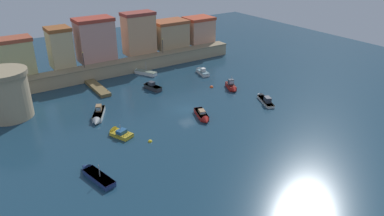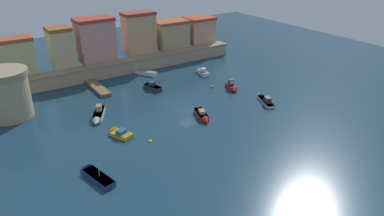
% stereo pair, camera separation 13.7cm
% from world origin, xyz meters
% --- Properties ---
extents(ground_plane, '(133.39, 133.39, 0.00)m').
position_xyz_m(ground_plane, '(0.00, 0.00, 0.00)').
color(ground_plane, '#19384C').
extents(quay_wall, '(52.59, 3.21, 2.82)m').
position_xyz_m(quay_wall, '(0.00, 23.69, 1.42)').
color(quay_wall, tan).
rests_on(quay_wall, ground).
extents(old_town_backdrop, '(51.56, 5.84, 9.48)m').
position_xyz_m(old_town_backdrop, '(0.49, 27.56, 6.58)').
color(old_town_backdrop, '#BFBA7E').
rests_on(old_town_backdrop, ground).
extents(fortress_tower, '(7.65, 7.65, 8.08)m').
position_xyz_m(fortress_tower, '(-25.65, 13.91, 4.10)').
color(fortress_tower, tan).
rests_on(fortress_tower, ground).
extents(pier_dock, '(1.97, 9.33, 0.70)m').
position_xyz_m(pier_dock, '(-9.44, 17.57, 0.31)').
color(pier_dock, brown).
rests_on(pier_dock, ground).
extents(quay_lamp_0, '(0.32, 0.32, 3.33)m').
position_xyz_m(quay_lamp_0, '(-9.64, 23.69, 5.05)').
color(quay_lamp_0, black).
rests_on(quay_lamp_0, quay_wall).
extents(quay_lamp_1, '(0.32, 0.32, 3.49)m').
position_xyz_m(quay_lamp_1, '(8.84, 23.69, 5.14)').
color(quay_lamp_1, black).
rests_on(quay_lamp_1, quay_wall).
extents(moored_boat_0, '(2.43, 5.01, 1.78)m').
position_xyz_m(moored_boat_0, '(-0.60, 12.02, 0.53)').
color(moored_boat_0, '#333338').
rests_on(moored_boat_0, ground).
extents(moored_boat_1, '(2.88, 4.63, 2.89)m').
position_xyz_m(moored_boat_1, '(12.43, 3.03, 0.56)').
color(moored_boat_1, red).
rests_on(moored_boat_1, ground).
extents(moored_boat_2, '(2.27, 5.25, 1.76)m').
position_xyz_m(moored_boat_2, '(12.87, 13.95, 0.45)').
color(moored_boat_2, white).
rests_on(moored_boat_2, ground).
extents(moored_boat_3, '(2.82, 6.65, 2.71)m').
position_xyz_m(moored_boat_3, '(-20.16, -9.91, 0.36)').
color(moored_boat_3, navy).
rests_on(moored_boat_3, ground).
extents(moored_boat_4, '(2.96, 5.43, 1.57)m').
position_xyz_m(moored_boat_4, '(0.37, -4.17, 0.45)').
color(moored_boat_4, red).
rests_on(moored_boat_4, ground).
extents(moored_boat_5, '(3.29, 4.50, 2.56)m').
position_xyz_m(moored_boat_5, '(-13.47, -1.64, 0.35)').
color(moored_boat_5, gold).
rests_on(moored_boat_5, ground).
extents(moored_boat_6, '(4.35, 6.35, 2.08)m').
position_xyz_m(moored_boat_6, '(-13.86, 5.40, 0.54)').
color(moored_boat_6, silver).
rests_on(moored_boat_6, ground).
extents(moored_boat_7, '(3.68, 6.52, 1.80)m').
position_xyz_m(moored_boat_7, '(13.73, -4.63, 0.38)').
color(moored_boat_7, silver).
rests_on(moored_boat_7, ground).
extents(moored_boat_8, '(4.14, 6.29, 3.11)m').
position_xyz_m(moored_boat_8, '(1.98, 20.71, 0.44)').
color(moored_boat_8, white).
rests_on(moored_boat_8, ground).
extents(mooring_buoy_0, '(0.60, 0.60, 0.60)m').
position_xyz_m(mooring_buoy_0, '(-10.39, -6.14, 0.00)').
color(mooring_buoy_0, yellow).
rests_on(mooring_buoy_0, ground).
extents(mooring_buoy_1, '(0.73, 0.73, 0.73)m').
position_xyz_m(mooring_buoy_1, '(9.74, 6.00, 0.00)').
color(mooring_buoy_1, '#EA4C19').
rests_on(mooring_buoy_1, ground).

